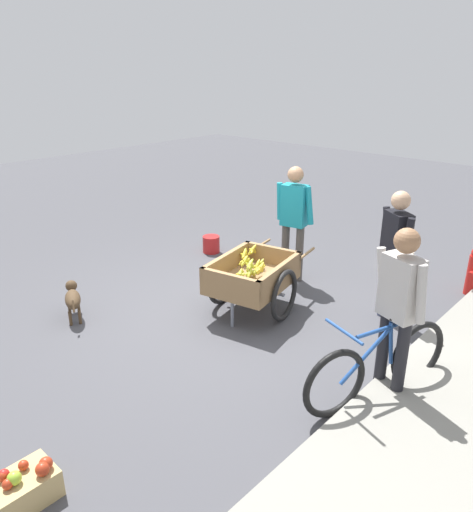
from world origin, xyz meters
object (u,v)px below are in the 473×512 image
(bicycle, at_px, (378,366))
(apple_crate, at_px, (397,259))
(cyclist_person, at_px, (399,300))
(dog, at_px, (73,298))
(bystander_person, at_px, (395,246))
(vendor_person, at_px, (294,214))
(mixed_fruit_crate, at_px, (24,487))
(plastic_bucket, at_px, (211,244))
(fruit_cart, at_px, (252,278))

(bicycle, height_order, apple_crate, bicycle)
(apple_crate, bearing_deg, cyclist_person, 24.07)
(dog, xyz_separation_m, bystander_person, (-2.55, 2.81, 0.68))
(vendor_person, distance_m, mixed_fruit_crate, 4.56)
(plastic_bucket, height_order, bystander_person, bystander_person)
(apple_crate, height_order, mixed_fruit_crate, same)
(cyclist_person, xyz_separation_m, apple_crate, (-2.97, -1.33, -0.86))
(mixed_fruit_crate, bearing_deg, fruit_cart, -167.53)
(fruit_cart, distance_m, plastic_bucket, 2.16)
(plastic_bucket, relative_size, bystander_person, 0.17)
(dog, xyz_separation_m, mixed_fruit_crate, (1.64, 2.18, -0.14))
(plastic_bucket, bearing_deg, dog, 8.09)
(dog, height_order, apple_crate, dog)
(vendor_person, distance_m, bicycle, 2.83)
(fruit_cart, distance_m, dog, 2.18)
(fruit_cart, xyz_separation_m, bicycle, (0.55, 1.98, -0.09))
(plastic_bucket, distance_m, mixed_fruit_crate, 5.05)
(plastic_bucket, xyz_separation_m, apple_crate, (-1.48, 2.54, -0.01))
(bicycle, height_order, cyclist_person, cyclist_person)
(vendor_person, relative_size, bicycle, 1.02)
(vendor_person, height_order, mixed_fruit_crate, vendor_person)
(dog, relative_size, mixed_fruit_crate, 1.39)
(plastic_bucket, bearing_deg, bystander_person, 87.08)
(cyclist_person, bearing_deg, fruit_cart, -101.21)
(vendor_person, bearing_deg, plastic_bucket, -89.01)
(fruit_cart, bearing_deg, dog, -41.91)
(apple_crate, bearing_deg, plastic_bucket, -59.88)
(fruit_cart, bearing_deg, vendor_person, -168.69)
(mixed_fruit_crate, distance_m, bystander_person, 4.32)
(bicycle, distance_m, bystander_person, 1.71)
(cyclist_person, bearing_deg, plastic_bucket, -111.10)
(bystander_person, bearing_deg, bicycle, 23.02)
(vendor_person, height_order, dog, vendor_person)
(cyclist_person, xyz_separation_m, bystander_person, (-1.33, -0.68, -0.03))
(plastic_bucket, xyz_separation_m, mixed_fruit_crate, (4.36, 2.56, -0.01))
(apple_crate, bearing_deg, bicycle, 22.30)
(cyclist_person, distance_m, mixed_fruit_crate, 3.26)
(vendor_person, xyz_separation_m, apple_crate, (-1.45, 0.93, -0.85))
(vendor_person, xyz_separation_m, mixed_fruit_crate, (4.38, 0.95, -0.85))
(apple_crate, bearing_deg, dog, -27.26)
(plastic_bucket, bearing_deg, cyclist_person, 68.90)
(fruit_cart, xyz_separation_m, plastic_bucket, (-1.09, -1.84, -0.30))
(vendor_person, relative_size, plastic_bucket, 5.86)
(fruit_cart, height_order, bicycle, bicycle)
(apple_crate, height_order, bystander_person, bystander_person)
(dog, distance_m, apple_crate, 4.71)
(fruit_cart, height_order, bystander_person, bystander_person)
(bicycle, height_order, mixed_fruit_crate, bicycle)
(cyclist_person, height_order, apple_crate, cyclist_person)
(dog, distance_m, bystander_person, 3.85)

